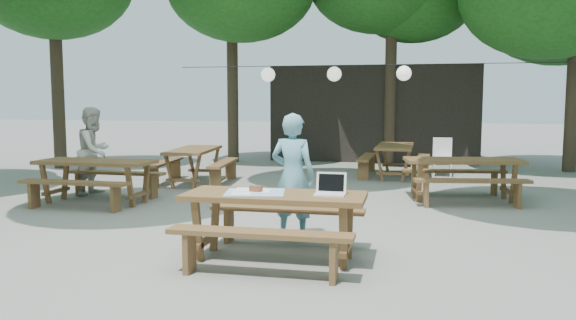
# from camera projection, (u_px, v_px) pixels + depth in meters

# --- Properties ---
(ground) EXTENTS (80.00, 80.00, 0.00)m
(ground) POSITION_uv_depth(u_px,v_px,m) (289.00, 233.00, 7.51)
(ground) COLOR slate
(ground) RESTS_ON ground
(pavilion) EXTENTS (6.00, 3.00, 2.80)m
(pavilion) POSITION_uv_depth(u_px,v_px,m) (375.00, 113.00, 17.47)
(pavilion) COLOR black
(pavilion) RESTS_ON ground
(main_picnic_table) EXTENTS (2.00, 1.58, 0.75)m
(main_picnic_table) POSITION_uv_depth(u_px,v_px,m) (275.00, 225.00, 6.24)
(main_picnic_table) COLOR #533C1D
(main_picnic_table) RESTS_ON ground
(picnic_table_nw) EXTENTS (2.01, 1.61, 0.75)m
(picnic_table_nw) POSITION_uv_depth(u_px,v_px,m) (96.00, 181.00, 9.72)
(picnic_table_nw) COLOR #533C1D
(picnic_table_nw) RESTS_ON ground
(picnic_table_ne) EXTENTS (2.11, 1.84, 0.75)m
(picnic_table_ne) POSITION_uv_depth(u_px,v_px,m) (462.00, 179.00, 9.96)
(picnic_table_ne) COLOR #533C1D
(picnic_table_ne) RESTS_ON ground
(picnic_table_far_w) EXTENTS (1.78, 2.07, 0.75)m
(picnic_table_far_w) POSITION_uv_depth(u_px,v_px,m) (194.00, 165.00, 12.07)
(picnic_table_far_w) COLOR #533C1D
(picnic_table_far_w) RESTS_ON ground
(picnic_table_far_e) EXTENTS (1.64, 2.02, 0.75)m
(picnic_table_far_e) POSITION_uv_depth(u_px,v_px,m) (395.00, 160.00, 13.08)
(picnic_table_far_e) COLOR #533C1D
(picnic_table_far_e) RESTS_ON ground
(woman) EXTENTS (0.65, 0.49, 1.62)m
(woman) POSITION_uv_depth(u_px,v_px,m) (293.00, 176.00, 7.17)
(woman) COLOR #66A6BB
(woman) RESTS_ON ground
(second_person) EXTENTS (0.67, 0.84, 1.65)m
(second_person) POSITION_uv_depth(u_px,v_px,m) (94.00, 151.00, 10.63)
(second_person) COLOR beige
(second_person) RESTS_ON ground
(plastic_chair) EXTENTS (0.45, 0.45, 0.90)m
(plastic_chair) POSITION_uv_depth(u_px,v_px,m) (442.00, 165.00, 13.27)
(plastic_chair) COLOR white
(plastic_chair) RESTS_ON ground
(laptop) EXTENTS (0.33, 0.26, 0.24)m
(laptop) POSITION_uv_depth(u_px,v_px,m) (330.00, 189.00, 6.11)
(laptop) COLOR white
(laptop) RESTS_ON main_picnic_table
(tabletop_clutter) EXTENTS (0.74, 0.66, 0.08)m
(tabletop_clutter) POSITION_uv_depth(u_px,v_px,m) (255.00, 192.00, 6.26)
(tabletop_clutter) COLOR #3D8AD1
(tabletop_clutter) RESTS_ON main_picnic_table
(paper_lanterns) EXTENTS (9.00, 0.34, 0.38)m
(paper_lanterns) POSITION_uv_depth(u_px,v_px,m) (335.00, 74.00, 13.13)
(paper_lanterns) COLOR black
(paper_lanterns) RESTS_ON ground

